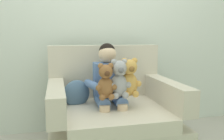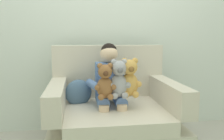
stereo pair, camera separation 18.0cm
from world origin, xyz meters
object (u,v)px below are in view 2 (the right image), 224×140
at_px(seated_child, 110,83).
at_px(plush_honey, 130,79).
at_px(plush_brown, 105,82).
at_px(throw_pillow, 78,93).
at_px(armchair, 113,118).
at_px(plush_grey, 119,80).

xyz_separation_m(seated_child, plush_honey, (0.16, -0.15, 0.06)).
height_order(plush_brown, throw_pillow, plush_brown).
height_order(armchair, plush_grey, armchair).
relative_size(armchair, plush_brown, 3.72).
xyz_separation_m(plush_brown, throw_pillow, (-0.23, 0.29, -0.15)).
bearing_deg(plush_honey, throw_pillow, 160.42).
xyz_separation_m(plush_grey, plush_honey, (0.10, 0.02, 0.00)).
bearing_deg(throw_pillow, seated_child, -18.40).
height_order(armchair, throw_pillow, armchair).
xyz_separation_m(seated_child, throw_pillow, (-0.30, 0.10, -0.11)).
xyz_separation_m(armchair, plush_honey, (0.13, -0.11, 0.40)).
relative_size(plush_honey, throw_pillow, 1.34).
bearing_deg(armchair, plush_brown, -121.21).
relative_size(armchair, plush_honey, 3.33).
height_order(plush_brown, plush_honey, plush_honey).
height_order(plush_grey, throw_pillow, plush_grey).
relative_size(armchair, seated_child, 1.41).
bearing_deg(plush_brown, armchair, 67.86).
bearing_deg(plush_brown, throw_pillow, 137.73).
distance_m(plush_brown, plush_grey, 0.13).
relative_size(seated_child, plush_brown, 2.64).
distance_m(armchair, plush_brown, 0.42).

